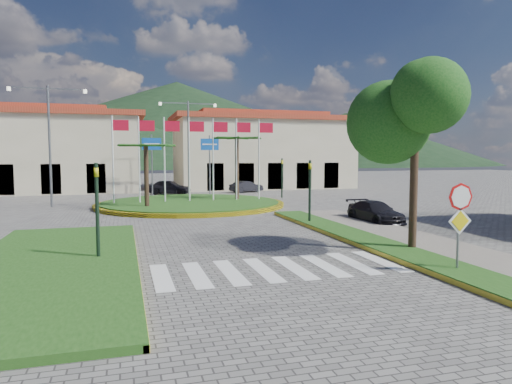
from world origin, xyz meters
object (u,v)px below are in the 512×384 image
object	(u,v)px
stop_sign	(460,213)
car_dark_a	(169,187)
roundabout_island	(191,203)
white_van	(105,184)
car_dark_b	(246,187)
car_side_right	(375,212)
deciduous_tree	(416,105)

from	to	relation	value
stop_sign	car_dark_a	xyz separation A→B (m)	(-5.41, 29.72, -1.15)
roundabout_island	stop_sign	bearing A→B (deg)	-76.27
stop_sign	car_dark_a	bearing A→B (deg)	100.32
car_dark_a	white_van	bearing A→B (deg)	69.80
roundabout_island	white_van	world-z (taller)	roundabout_island
roundabout_island	car_dark_b	world-z (taller)	roundabout_island
stop_sign	white_van	distance (m)	36.62
stop_sign	car_side_right	xyz separation A→B (m)	(3.05, 9.61, -1.24)
white_van	car_side_right	distance (m)	28.93
deciduous_tree	white_van	world-z (taller)	deciduous_tree
deciduous_tree	white_van	size ratio (longest dim) A/B	1.42
car_dark_b	deciduous_tree	bearing A→B (deg)	157.57
deciduous_tree	car_side_right	distance (m)	8.40
roundabout_island	car_dark_a	size ratio (longest dim) A/B	3.37
roundabout_island	car_side_right	distance (m)	13.11
car_dark_a	car_dark_b	bearing A→B (deg)	-64.59
deciduous_tree	car_side_right	world-z (taller)	deciduous_tree
car_side_right	stop_sign	bearing A→B (deg)	-110.09
car_dark_a	stop_sign	bearing A→B (deg)	-146.64
stop_sign	car_dark_b	xyz separation A→B (m)	(1.72, 30.01, -1.27)
deciduous_tree	car_side_right	size ratio (longest dim) A/B	1.80
stop_sign	car_dark_b	distance (m)	30.09
roundabout_island	white_van	distance (m)	16.08
car_side_right	deciduous_tree	bearing A→B (deg)	-112.91
roundabout_island	stop_sign	world-z (taller)	roundabout_island
roundabout_island	deciduous_tree	xyz separation A→B (m)	(5.50, -17.00, 5.00)
car_dark_b	stop_sign	bearing A→B (deg)	156.66
white_van	deciduous_tree	bearing A→B (deg)	-171.45
car_dark_a	car_side_right	distance (m)	21.81
roundabout_island	car_side_right	bearing A→B (deg)	-52.70
stop_sign	car_dark_b	size ratio (longest dim) A/B	0.83
stop_sign	car_side_right	size ratio (longest dim) A/B	0.70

